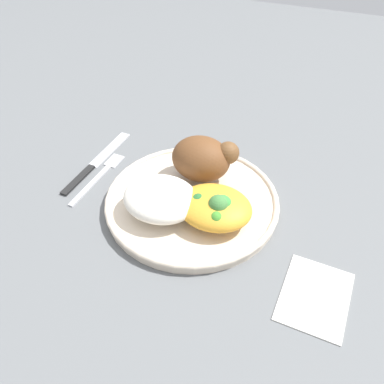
{
  "coord_description": "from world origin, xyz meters",
  "views": [
    {
      "loc": [
        0.16,
        -0.42,
        0.43
      ],
      "look_at": [
        0.0,
        0.0,
        0.03
      ],
      "focal_mm": 37.84,
      "sensor_mm": 36.0,
      "label": 1
    }
  ],
  "objects_px": {
    "roasted_chicken": "(203,158)",
    "fork": "(100,175)",
    "knife": "(92,166)",
    "napkin": "(315,296)",
    "plate": "(192,201)",
    "rice_pile": "(161,199)",
    "mac_cheese_with_broccoli": "(215,207)"
  },
  "relations": [
    {
      "from": "roasted_chicken",
      "to": "rice_pile",
      "type": "xyz_separation_m",
      "value": [
        -0.03,
        -0.09,
        -0.01
      ]
    },
    {
      "from": "roasted_chicken",
      "to": "fork",
      "type": "xyz_separation_m",
      "value": [
        -0.17,
        -0.04,
        -0.05
      ]
    },
    {
      "from": "mac_cheese_with_broccoli",
      "to": "roasted_chicken",
      "type": "bearing_deg",
      "value": 120.48
    },
    {
      "from": "fork",
      "to": "knife",
      "type": "height_order",
      "value": "knife"
    },
    {
      "from": "roasted_chicken",
      "to": "fork",
      "type": "distance_m",
      "value": 0.18
    },
    {
      "from": "roasted_chicken",
      "to": "rice_pile",
      "type": "height_order",
      "value": "roasted_chicken"
    },
    {
      "from": "plate",
      "to": "roasted_chicken",
      "type": "bearing_deg",
      "value": 92.34
    },
    {
      "from": "rice_pile",
      "to": "plate",
      "type": "bearing_deg",
      "value": 52.1
    },
    {
      "from": "fork",
      "to": "napkin",
      "type": "relative_size",
      "value": 1.33
    },
    {
      "from": "mac_cheese_with_broccoli",
      "to": "knife",
      "type": "bearing_deg",
      "value": 167.46
    },
    {
      "from": "plate",
      "to": "knife",
      "type": "distance_m",
      "value": 0.2
    },
    {
      "from": "rice_pile",
      "to": "knife",
      "type": "height_order",
      "value": "rice_pile"
    },
    {
      "from": "rice_pile",
      "to": "fork",
      "type": "height_order",
      "value": "rice_pile"
    },
    {
      "from": "mac_cheese_with_broccoli",
      "to": "napkin",
      "type": "distance_m",
      "value": 0.17
    },
    {
      "from": "rice_pile",
      "to": "roasted_chicken",
      "type": "bearing_deg",
      "value": 72.37
    },
    {
      "from": "roasted_chicken",
      "to": "mac_cheese_with_broccoli",
      "type": "distance_m",
      "value": 0.09
    },
    {
      "from": "mac_cheese_with_broccoli",
      "to": "napkin",
      "type": "bearing_deg",
      "value": -23.64
    },
    {
      "from": "fork",
      "to": "napkin",
      "type": "xyz_separation_m",
      "value": [
        0.37,
        -0.11,
        -0.0
      ]
    },
    {
      "from": "roasted_chicken",
      "to": "knife",
      "type": "bearing_deg",
      "value": -171.92
    },
    {
      "from": "rice_pile",
      "to": "knife",
      "type": "relative_size",
      "value": 0.58
    },
    {
      "from": "knife",
      "to": "napkin",
      "type": "relative_size",
      "value": 1.78
    },
    {
      "from": "plate",
      "to": "roasted_chicken",
      "type": "distance_m",
      "value": 0.07
    },
    {
      "from": "fork",
      "to": "napkin",
      "type": "distance_m",
      "value": 0.39
    },
    {
      "from": "fork",
      "to": "knife",
      "type": "distance_m",
      "value": 0.03
    },
    {
      "from": "knife",
      "to": "plate",
      "type": "bearing_deg",
      "value": -7.48
    },
    {
      "from": "napkin",
      "to": "roasted_chicken",
      "type": "bearing_deg",
      "value": 143.82
    },
    {
      "from": "knife",
      "to": "roasted_chicken",
      "type": "bearing_deg",
      "value": 8.08
    },
    {
      "from": "plate",
      "to": "knife",
      "type": "height_order",
      "value": "plate"
    },
    {
      "from": "roasted_chicken",
      "to": "napkin",
      "type": "xyz_separation_m",
      "value": [
        0.2,
        -0.15,
        -0.05
      ]
    },
    {
      "from": "knife",
      "to": "rice_pile",
      "type": "bearing_deg",
      "value": -22.32
    },
    {
      "from": "knife",
      "to": "napkin",
      "type": "bearing_deg",
      "value": -17.09
    },
    {
      "from": "plate",
      "to": "mac_cheese_with_broccoli",
      "type": "distance_m",
      "value": 0.06
    }
  ]
}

